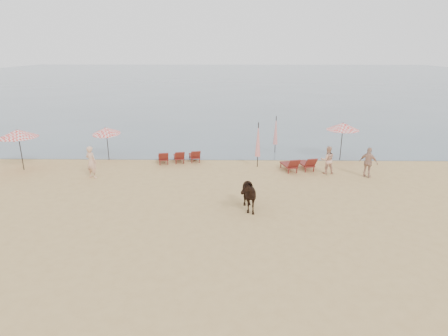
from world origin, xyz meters
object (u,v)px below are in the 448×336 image
Objects in this scene: lounger_cluster_right at (299,164)px; umbrella_open_right at (343,126)px; umbrella_closed_left at (258,140)px; umbrella_open_left_a at (18,133)px; beachgoer_right_b at (368,163)px; umbrella_open_left_b at (106,131)px; lounger_cluster_left at (179,156)px; beachgoer_left at (91,162)px; beachgoer_right_a at (327,160)px; umbrella_closed_right at (276,130)px; cow at (246,193)px.

umbrella_open_right is at bearing 22.51° from lounger_cluster_right.
umbrella_open_left_a is at bearing -176.45° from umbrella_closed_left.
umbrella_open_left_b is at bearing 24.54° from beachgoer_right_b.
lounger_cluster_left is 4.85m from umbrella_closed_left.
beachgoer_left is (0.19, -3.35, -0.96)m from umbrella_open_left_b.
umbrella_open_left_a is 16.96m from beachgoer_right_a.
umbrella_open_right is (14.17, 0.14, 0.28)m from umbrella_open_left_b.
umbrella_open_right is 1.35× the size of beachgoer_left.
umbrella_open_left_b is at bearing 155.91° from lounger_cluster_right.
umbrella_open_left_a is at bearing 33.29° from beachgoer_right_b.
umbrella_closed_right is 9.36m from cow.
cow is at bearing -116.63° from umbrella_open_right.
beachgoer_left is at bearing -153.50° from umbrella_open_right.
lounger_cluster_left is 1.76× the size of beachgoer_right_a.
umbrella_closed_right reaches higher than beachgoer_left.
umbrella_closed_left is at bearing -114.18° from umbrella_closed_right.
lounger_cluster_right is (6.87, -1.52, 0.03)m from lounger_cluster_left.
beachgoer_left reaches higher than lounger_cluster_left.
beachgoer_right_b is at bearing -30.39° from lounger_cluster_right.
beachgoer_left is at bearing 37.44° from beachgoer_right_b.
umbrella_open_right is 1.44× the size of beachgoer_right_b.
umbrella_open_left_a is at bearing 177.59° from lounger_cluster_left.
umbrella_open_left_a is at bearing -160.62° from umbrella_open_right.
cow is 8.86m from beachgoer_left.
umbrella_open_left_b is 15.06m from beachgoer_right_b.
umbrella_open_left_b reaches higher than beachgoer_left.
lounger_cluster_right reaches higher than lounger_cluster_left.
lounger_cluster_left is at bearing -121.45° from beachgoer_left.
beachgoer_right_b reaches higher than lounger_cluster_right.
lounger_cluster_right is 1.19× the size of beachgoer_right_b.
beachgoer_right_a is at bearing -10.77° from umbrella_open_left_b.
umbrella_closed_left is (13.21, 0.82, -0.50)m from umbrella_open_left_a.
umbrella_open_left_a is 1.35× the size of beachgoer_left.
lounger_cluster_left is at bearing 4.23° from umbrella_open_left_a.
umbrella_open_right is 9.70m from cow.
umbrella_closed_left is at bearing -22.45° from lounger_cluster_left.
umbrella_open_left_a is at bearing 166.28° from lounger_cluster_right.
umbrella_open_left_a is at bearing 145.97° from cow.
umbrella_open_left_a is 18.96m from beachgoer_right_b.
beachgoer_right_b is at bearing -154.38° from beachgoer_left.
lounger_cluster_left is 7.77m from cow.
umbrella_open_left_b is at bearing -13.24° from beachgoer_right_a.
umbrella_open_left_a is 1.44× the size of beachgoer_right_b.
umbrella_closed_left is (-2.24, 0.74, 1.20)m from lounger_cluster_right.
umbrella_closed_right is (-3.79, 1.60, -0.60)m from umbrella_open_right.
umbrella_closed_left is at bearing -142.39° from beachgoer_left.
cow is 1.15× the size of beachgoer_right_a.
umbrella_open_left_a is (-8.58, -1.59, 1.72)m from lounger_cluster_left.
umbrella_closed_right is at bearing -62.99° from beachgoer_right_a.
umbrella_open_left_a is 1.00× the size of umbrella_open_right.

